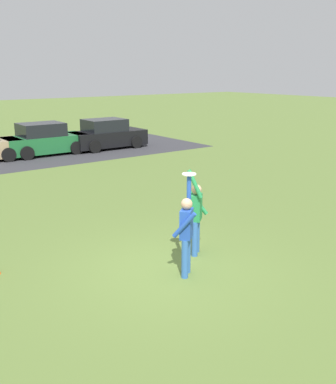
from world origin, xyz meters
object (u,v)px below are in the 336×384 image
person_defender (196,213)px  frisbee_disc (189,174)px  parked_car_black (107,135)px  person_catcher (186,230)px  parked_car_green (44,140)px

person_defender → frisbee_disc: frisbee_disc is taller
frisbee_disc → person_defender: bearing=39.8°
person_defender → parked_car_black: (5.59, 14.06, -0.25)m
person_catcher → parked_car_black: size_ratio=0.51×
person_defender → frisbee_disc: bearing=0.0°
parked_car_green → parked_car_black: 3.46m
person_catcher → parked_car_green: person_catcher is taller
person_defender → parked_car_green: person_defender is taller
parked_car_black → person_catcher: bearing=-113.7°
person_defender → person_catcher: bearing=0.0°
parked_car_green → parked_car_black: (3.45, -0.24, 0.00)m
parked_car_green → parked_car_black: size_ratio=1.00×
person_defender → parked_car_green: (2.14, 14.29, -0.25)m
parked_car_green → frisbee_disc: bearing=-100.9°
parked_car_green → parked_car_black: same height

